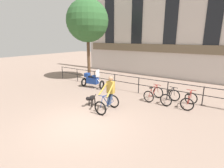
{
  "coord_description": "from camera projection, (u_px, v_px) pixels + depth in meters",
  "views": [
    {
      "loc": [
        4.87,
        -4.65,
        3.48
      ],
      "look_at": [
        -0.45,
        2.86,
        1.05
      ],
      "focal_mm": 28.0,
      "sensor_mm": 36.0,
      "label": 1
    }
  ],
  "objects": [
    {
      "name": "tree_canalside_left",
      "position": [
        87.0,
        21.0,
        14.04
      ],
      "size": [
        3.4,
        3.4,
        6.53
      ],
      "color": "brown",
      "rests_on": "ground_plane"
    },
    {
      "name": "building_facade",
      "position": [
        172.0,
        24.0,
        14.77
      ],
      "size": [
        18.0,
        0.72,
        9.32
      ],
      "color": "beige",
      "rests_on": "ground_plane"
    },
    {
      "name": "parked_motorcycle",
      "position": [
        92.0,
        80.0,
        12.52
      ],
      "size": [
        1.73,
        0.84,
        1.35
      ],
      "rotation": [
        0.0,
        0.0,
        1.71
      ],
      "color": "black",
      "rests_on": "ground_plane"
    },
    {
      "name": "parked_bicycle_mid_left",
      "position": [
        170.0,
        97.0,
        9.51
      ],
      "size": [
        0.8,
        1.18,
        0.86
      ],
      "rotation": [
        0.0,
        0.0,
        3.01
      ],
      "color": "black",
      "rests_on": "ground_plane"
    },
    {
      "name": "cyclist_with_bike",
      "position": [
        109.0,
        96.0,
        8.5
      ],
      "size": [
        0.71,
        1.19,
        1.7
      ],
      "rotation": [
        0.0,
        0.0,
        0.03
      ],
      "color": "black",
      "rests_on": "ground_plane"
    },
    {
      "name": "parked_bicycle_mid_right",
      "position": [
        189.0,
        101.0,
        8.97
      ],
      "size": [
        0.69,
        1.13,
        0.86
      ],
      "rotation": [
        0.0,
        0.0,
        3.17
      ],
      "color": "black",
      "rests_on": "ground_plane"
    },
    {
      "name": "dog",
      "position": [
        91.0,
        98.0,
        9.19
      ],
      "size": [
        0.28,
        0.91,
        0.58
      ],
      "rotation": [
        0.0,
        0.0,
        0.11
      ],
      "color": "black",
      "rests_on": "ground_plane"
    },
    {
      "name": "parked_bicycle_near_lamp",
      "position": [
        153.0,
        94.0,
        10.05
      ],
      "size": [
        0.82,
        1.19,
        0.86
      ],
      "rotation": [
        0.0,
        0.0,
        2.99
      ],
      "color": "black",
      "rests_on": "ground_plane"
    },
    {
      "name": "canal_railing",
      "position": [
        139.0,
        83.0,
        11.2
      ],
      "size": [
        15.05,
        0.05,
        1.05
      ],
      "color": "black",
      "rests_on": "ground_plane"
    },
    {
      "name": "ground_plane",
      "position": [
        81.0,
        124.0,
        7.28
      ],
      "size": [
        60.0,
        60.0,
        0.0
      ],
      "primitive_type": "plane",
      "color": "gray"
    }
  ]
}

